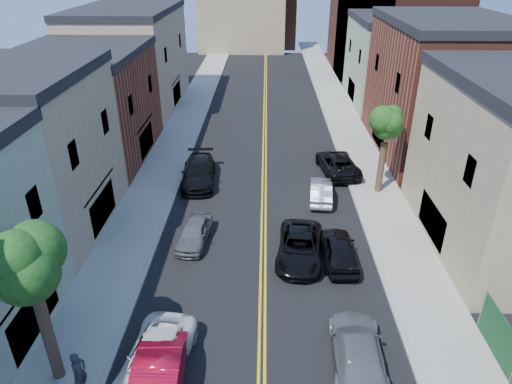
# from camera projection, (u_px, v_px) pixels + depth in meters

# --- Properties ---
(sidewalk_left) EXTENTS (3.20, 100.00, 0.15)m
(sidewalk_left) POSITION_uv_depth(u_px,v_px,m) (177.00, 138.00, 40.92)
(sidewalk_left) COLOR gray
(sidewalk_left) RESTS_ON ground
(sidewalk_right) EXTENTS (3.20, 100.00, 0.15)m
(sidewalk_right) POSITION_uv_depth(u_px,v_px,m) (354.00, 139.00, 40.62)
(sidewalk_right) COLOR gray
(sidewalk_right) RESTS_ON ground
(curb_left) EXTENTS (0.30, 100.00, 0.15)m
(curb_left) POSITION_uv_depth(u_px,v_px,m) (196.00, 138.00, 40.89)
(curb_left) COLOR gray
(curb_left) RESTS_ON ground
(curb_right) EXTENTS (0.30, 100.00, 0.15)m
(curb_right) POSITION_uv_depth(u_px,v_px,m) (334.00, 139.00, 40.65)
(curb_right) COLOR gray
(curb_right) RESTS_ON ground
(bldg_left_tan_near) EXTENTS (9.00, 10.00, 9.00)m
(bldg_left_tan_near) POSITION_uv_depth(u_px,v_px,m) (15.00, 159.00, 25.70)
(bldg_left_tan_near) COLOR #998466
(bldg_left_tan_near) RESTS_ON ground
(bldg_left_brick) EXTENTS (9.00, 12.00, 8.00)m
(bldg_left_brick) POSITION_uv_depth(u_px,v_px,m) (86.00, 108.00, 35.68)
(bldg_left_brick) COLOR brown
(bldg_left_brick) RESTS_ON ground
(bldg_left_tan_far) EXTENTS (9.00, 16.00, 9.50)m
(bldg_left_tan_far) POSITION_uv_depth(u_px,v_px,m) (132.00, 61.00, 47.73)
(bldg_left_tan_far) COLOR #998466
(bldg_left_tan_far) RESTS_ON ground
(bldg_right_brick) EXTENTS (9.00, 14.00, 10.00)m
(bldg_right_brick) POSITION_uv_depth(u_px,v_px,m) (441.00, 91.00, 36.45)
(bldg_right_brick) COLOR brown
(bldg_right_brick) RESTS_ON ground
(bldg_right_palegrn) EXTENTS (9.00, 12.00, 8.50)m
(bldg_right_palegrn) POSITION_uv_depth(u_px,v_px,m) (396.00, 63.00, 49.20)
(bldg_right_palegrn) COLOR gray
(bldg_right_palegrn) RESTS_ON ground
(church) EXTENTS (16.20, 14.20, 22.60)m
(church) POSITION_uv_depth(u_px,v_px,m) (388.00, 16.00, 61.11)
(church) COLOR #4C2319
(church) RESTS_ON ground
(backdrop_left) EXTENTS (14.00, 8.00, 12.00)m
(backdrop_left) POSITION_uv_depth(u_px,v_px,m) (242.00, 13.00, 75.30)
(backdrop_left) COLOR #998466
(backdrop_left) RESTS_ON ground
(backdrop_center) EXTENTS (10.00, 8.00, 10.00)m
(backdrop_center) POSITION_uv_depth(u_px,v_px,m) (266.00, 16.00, 79.23)
(backdrop_center) COLOR brown
(backdrop_center) RESTS_ON ground
(tree_left_mid) EXTENTS (5.20, 5.20, 9.29)m
(tree_left_mid) POSITION_uv_depth(u_px,v_px,m) (21.00, 236.00, 14.88)
(tree_left_mid) COLOR #39251C
(tree_left_mid) RESTS_ON sidewalk_left
(tree_right_far) EXTENTS (4.40, 4.40, 8.03)m
(tree_right_far) POSITION_uv_depth(u_px,v_px,m) (389.00, 112.00, 29.13)
(tree_right_far) COLOR #39251C
(tree_right_far) RESTS_ON sidewalk_right
(white_pickup) EXTENTS (2.89, 5.22, 1.38)m
(white_pickup) POSITION_uv_depth(u_px,v_px,m) (155.00, 361.00, 17.80)
(white_pickup) COLOR silver
(white_pickup) RESTS_ON ground
(grey_car_left) EXTENTS (1.97, 4.02, 1.32)m
(grey_car_left) POSITION_uv_depth(u_px,v_px,m) (194.00, 233.00, 25.99)
(grey_car_left) COLOR #56585D
(grey_car_left) RESTS_ON ground
(black_car_left) EXTENTS (2.60, 5.71, 1.62)m
(black_car_left) POSITION_uv_depth(u_px,v_px,m) (199.00, 172.00, 32.81)
(black_car_left) COLOR black
(black_car_left) RESTS_ON ground
(grey_car_right) EXTENTS (2.29, 5.11, 1.45)m
(grey_car_right) POSITION_uv_depth(u_px,v_px,m) (357.00, 351.00, 18.19)
(grey_car_right) COLOR slate
(grey_car_right) RESTS_ON ground
(black_car_right) EXTENTS (1.82, 4.39, 1.49)m
(black_car_right) POSITION_uv_depth(u_px,v_px,m) (339.00, 249.00, 24.38)
(black_car_right) COLOR black
(black_car_right) RESTS_ON ground
(silver_car_right) EXTENTS (1.74, 4.13, 1.33)m
(silver_car_right) POSITION_uv_depth(u_px,v_px,m) (321.00, 191.00, 30.55)
(silver_car_right) COLOR #ADB0B5
(silver_car_right) RESTS_ON ground
(dark_car_right_far) EXTENTS (3.15, 5.67, 1.50)m
(dark_car_right_far) POSITION_uv_depth(u_px,v_px,m) (338.00, 163.00, 34.33)
(dark_car_right_far) COLOR black
(dark_car_right_far) RESTS_ON ground
(black_suv_lane) EXTENTS (2.90, 5.33, 1.42)m
(black_suv_lane) POSITION_uv_depth(u_px,v_px,m) (300.00, 247.00, 24.65)
(black_suv_lane) COLOR black
(black_suv_lane) RESTS_ON ground
(pedestrian_left) EXTENTS (0.62, 0.77, 1.85)m
(pedestrian_left) POSITION_uv_depth(u_px,v_px,m) (79.00, 373.00, 16.80)
(pedestrian_left) COLOR #292931
(pedestrian_left) RESTS_ON sidewalk_left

